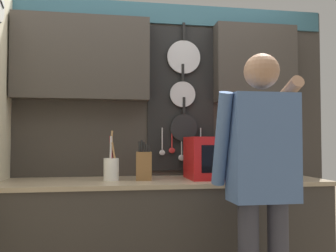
# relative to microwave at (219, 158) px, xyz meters

# --- Properties ---
(base_cabinet_counter) EXTENTS (2.31, 0.67, 0.90)m
(base_cabinet_counter) POSITION_rel_microwave_xyz_m (-0.40, -0.00, -0.61)
(base_cabinet_counter) COLOR #38332D
(base_cabinet_counter) RESTS_ON ground_plane
(back_wall_unit) EXTENTS (2.88, 0.20, 2.32)m
(back_wall_unit) POSITION_rel_microwave_xyz_m (-0.42, 0.30, 0.39)
(back_wall_unit) COLOR #38332D
(back_wall_unit) RESTS_ON ground_plane
(microwave) EXTENTS (0.46, 0.37, 0.31)m
(microwave) POSITION_rel_microwave_xyz_m (0.00, 0.00, 0.00)
(microwave) COLOR red
(microwave) RESTS_ON base_cabinet_counter
(knife_block) EXTENTS (0.12, 0.16, 0.29)m
(knife_block) POSITION_rel_microwave_xyz_m (-0.56, 0.00, -0.05)
(knife_block) COLOR brown
(knife_block) RESTS_ON base_cabinet_counter
(utensil_crock) EXTENTS (0.11, 0.11, 0.36)m
(utensil_crock) POSITION_rel_microwave_xyz_m (-0.80, 0.00, -0.06)
(utensil_crock) COLOR white
(utensil_crock) RESTS_ON base_cabinet_counter
(person) EXTENTS (0.54, 0.64, 1.69)m
(person) POSITION_rel_microwave_xyz_m (0.06, -0.65, -0.05)
(person) COLOR #383842
(person) RESTS_ON ground_plane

